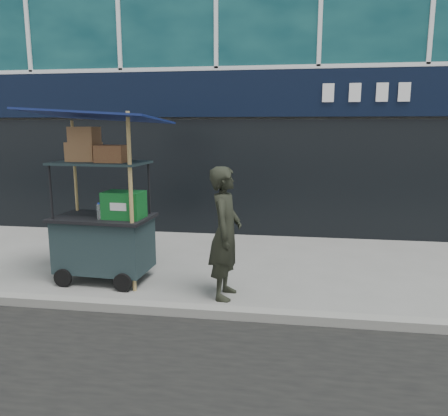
# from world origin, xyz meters

# --- Properties ---
(ground) EXTENTS (80.00, 80.00, 0.00)m
(ground) POSITION_xyz_m (0.00, 0.00, 0.00)
(ground) COLOR slate
(ground) RESTS_ON ground
(curb) EXTENTS (80.00, 0.18, 0.12)m
(curb) POSITION_xyz_m (0.00, -0.20, 0.06)
(curb) COLOR gray
(curb) RESTS_ON ground
(vendor_cart) EXTENTS (1.93, 1.42, 2.52)m
(vendor_cart) POSITION_xyz_m (-1.16, 0.84, 0.88)
(vendor_cart) COLOR #1C2C2F
(vendor_cart) RESTS_ON ground
(vendor_man) EXTENTS (0.46, 0.67, 1.76)m
(vendor_man) POSITION_xyz_m (0.69, 0.47, 0.88)
(vendor_man) COLOR black
(vendor_man) RESTS_ON ground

